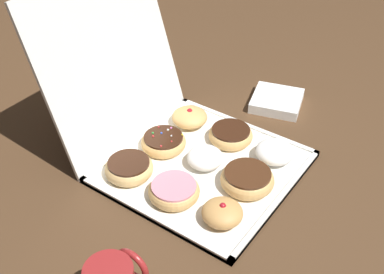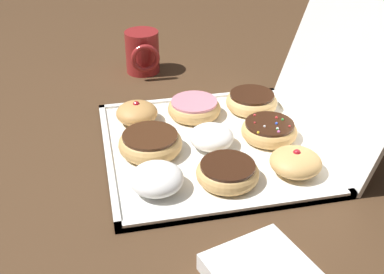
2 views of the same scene
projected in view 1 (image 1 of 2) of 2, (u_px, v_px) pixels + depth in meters
ground_plane at (204, 169)px, 1.15m from camera, size 3.00×3.00×0.00m
donut_box at (204, 167)px, 1.15m from camera, size 0.40×0.40×0.01m
box_lid_open at (112, 62)px, 1.15m from camera, size 0.40×0.13×0.40m
jelly_filled_donut_0 at (222, 213)px, 0.99m from camera, size 0.09×0.09×0.05m
chocolate_frosted_donut_1 at (248, 178)px, 1.08m from camera, size 0.12×0.12×0.04m
powdered_filled_donut_2 at (275, 152)px, 1.15m from camera, size 0.09×0.09×0.04m
pink_frosted_donut_3 at (174, 190)px, 1.05m from camera, size 0.11×0.11×0.03m
powdered_filled_donut_4 at (203, 157)px, 1.13m from camera, size 0.08×0.08×0.04m
chocolate_frosted_donut_5 at (230, 134)px, 1.21m from camera, size 0.11×0.11×0.03m
chocolate_frosted_donut_6 at (129, 168)px, 1.11m from camera, size 0.11×0.11×0.04m
sprinkle_donut_7 at (164, 141)px, 1.19m from camera, size 0.11×0.11×0.04m
jelly_filled_donut_8 at (190, 117)px, 1.26m from camera, size 0.09×0.09×0.05m
napkin_stack at (277, 101)px, 1.35m from camera, size 0.16×0.16×0.03m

